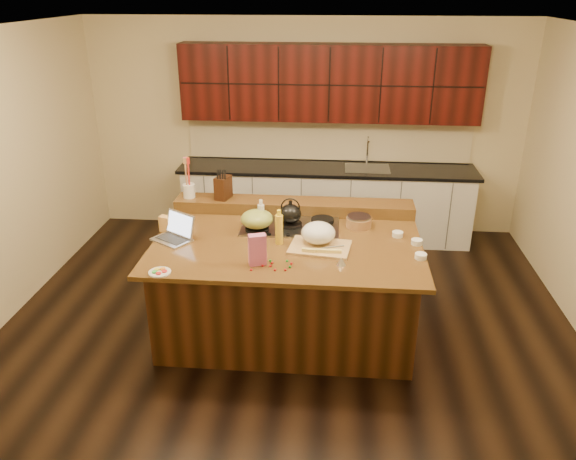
{
  "coord_description": "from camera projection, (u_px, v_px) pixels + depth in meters",
  "views": [
    {
      "loc": [
        0.41,
        -4.57,
        3.04
      ],
      "look_at": [
        0.0,
        0.05,
        1.0
      ],
      "focal_mm": 35.0,
      "sensor_mm": 36.0,
      "label": 1
    }
  ],
  "objects": [
    {
      "name": "cooktop",
      "position": [
        290.0,
        226.0,
        5.32
      ],
      "size": [
        0.92,
        0.52,
        0.05
      ],
      "color": "gray",
      "rests_on": "island"
    },
    {
      "name": "gumdrop_12",
      "position": [
        263.0,
        266.0,
        4.58
      ],
      "size": [
        0.02,
        0.02,
        0.02
      ],
      "primitive_type": "ellipsoid",
      "color": "red",
      "rests_on": "island"
    },
    {
      "name": "green_bowl",
      "position": [
        257.0,
        219.0,
        5.18
      ],
      "size": [
        0.39,
        0.39,
        0.17
      ],
      "primitive_type": "ellipsoid",
      "rotation": [
        0.0,
        0.0,
        -0.35
      ],
      "color": "olive",
      "rests_on": "cooktop"
    },
    {
      "name": "gumdrop_3",
      "position": [
        272.0,
        263.0,
        4.63
      ],
      "size": [
        0.02,
        0.02,
        0.02
      ],
      "primitive_type": "ellipsoid",
      "color": "#198C26",
      "rests_on": "island"
    },
    {
      "name": "candy_plate",
      "position": [
        160.0,
        272.0,
        4.48
      ],
      "size": [
        0.19,
        0.19,
        0.01
      ],
      "primitive_type": "cylinder",
      "rotation": [
        0.0,
        0.0,
        0.05
      ],
      "color": "white",
      "rests_on": "island"
    },
    {
      "name": "vinegar_bottle",
      "position": [
        261.0,
        217.0,
        5.23
      ],
      "size": [
        0.07,
        0.07,
        0.25
      ],
      "primitive_type": "cylinder",
      "rotation": [
        0.0,
        0.0,
        0.07
      ],
      "color": "silver",
      "rests_on": "island"
    },
    {
      "name": "back_counter",
      "position": [
        327.0,
        163.0,
        7.04
      ],
      "size": [
        3.7,
        0.66,
        2.4
      ],
      "color": "silver",
      "rests_on": "ground"
    },
    {
      "name": "gumdrop_1",
      "position": [
        290.0,
        267.0,
        4.56
      ],
      "size": [
        0.02,
        0.02,
        0.02
      ],
      "primitive_type": "ellipsoid",
      "color": "#198C26",
      "rests_on": "island"
    },
    {
      "name": "ramekin_a",
      "position": [
        421.0,
        256.0,
        4.71
      ],
      "size": [
        0.11,
        0.11,
        0.04
      ],
      "primitive_type": "cylinder",
      "rotation": [
        0.0,
        0.0,
        0.06
      ],
      "color": "white",
      "rests_on": "island"
    },
    {
      "name": "gumdrop_7",
      "position": [
        256.0,
        258.0,
        4.7
      ],
      "size": [
        0.02,
        0.02,
        0.02
      ],
      "primitive_type": "ellipsoid",
      "color": "#198C26",
      "rests_on": "island"
    },
    {
      "name": "kitchen_timer",
      "position": [
        341.0,
        261.0,
        4.6
      ],
      "size": [
        0.09,
        0.09,
        0.07
      ],
      "primitive_type": "cone",
      "rotation": [
        0.0,
        0.0,
        0.11
      ],
      "color": "silver",
      "rests_on": "island"
    },
    {
      "name": "kettle",
      "position": [
        290.0,
        214.0,
        5.27
      ],
      "size": [
        0.21,
        0.21,
        0.19
      ],
      "primitive_type": "ellipsoid",
      "rotation": [
        0.0,
        0.0,
        -0.04
      ],
      "color": "black",
      "rests_on": "cooktop"
    },
    {
      "name": "gumdrop_8",
      "position": [
        291.0,
        263.0,
        4.62
      ],
      "size": [
        0.02,
        0.02,
        0.02
      ],
      "primitive_type": "ellipsoid",
      "color": "red",
      "rests_on": "island"
    },
    {
      "name": "strainer_bowl",
      "position": [
        359.0,
        222.0,
        5.32
      ],
      "size": [
        0.26,
        0.26,
        0.09
      ],
      "primitive_type": "cylinder",
      "rotation": [
        0.0,
        0.0,
        -0.08
      ],
      "color": "#996B3F",
      "rests_on": "island"
    },
    {
      "name": "gumdrop_5",
      "position": [
        287.0,
        261.0,
        4.66
      ],
      "size": [
        0.02,
        0.02,
        0.02
      ],
      "primitive_type": "ellipsoid",
      "color": "#198C26",
      "rests_on": "island"
    },
    {
      "name": "wooden_tray",
      "position": [
        319.0,
        236.0,
        4.91
      ],
      "size": [
        0.56,
        0.45,
        0.21
      ],
      "rotation": [
        0.0,
        0.0,
        -0.14
      ],
      "color": "tan",
      "rests_on": "island"
    },
    {
      "name": "package_box",
      "position": [
        166.0,
        224.0,
        5.22
      ],
      "size": [
        0.12,
        0.1,
        0.15
      ],
      "primitive_type": "cube",
      "rotation": [
        0.0,
        0.0,
        -0.29
      ],
      "color": "#F1AF55",
      "rests_on": "island"
    },
    {
      "name": "oil_bottle",
      "position": [
        279.0,
        230.0,
        4.94
      ],
      "size": [
        0.07,
        0.07,
        0.27
      ],
      "primitive_type": "cylinder",
      "rotation": [
        0.0,
        0.0,
        0.01
      ],
      "color": "yellow",
      "rests_on": "island"
    },
    {
      "name": "laptop",
      "position": [
        176.0,
        232.0,
        5.06
      ],
      "size": [
        0.43,
        0.4,
        0.23
      ],
      "rotation": [
        0.0,
        0.0,
        -0.57
      ],
      "color": "#B7B7BC",
      "rests_on": "island"
    },
    {
      "name": "gumdrop_11",
      "position": [
        255.0,
        262.0,
        4.64
      ],
      "size": [
        0.02,
        0.02,
        0.02
      ],
      "primitive_type": "ellipsoid",
      "color": "#198C26",
      "rests_on": "island"
    },
    {
      "name": "gumdrop_6",
      "position": [
        285.0,
        270.0,
        4.51
      ],
      "size": [
        0.02,
        0.02,
        0.02
      ],
      "primitive_type": "ellipsoid",
      "color": "red",
      "rests_on": "island"
    },
    {
      "name": "gumdrop_14",
      "position": [
        251.0,
        270.0,
        4.51
      ],
      "size": [
        0.02,
        0.02,
        0.02
      ],
      "primitive_type": "ellipsoid",
      "color": "red",
      "rests_on": "island"
    },
    {
      "name": "ramekin_c",
      "position": [
        398.0,
        234.0,
        5.13
      ],
      "size": [
        0.12,
        0.12,
        0.04
      ],
      "primitive_type": "cylinder",
      "rotation": [
        0.0,
        0.0,
        0.28
      ],
      "color": "white",
      "rests_on": "island"
    },
    {
      "name": "ramekin_b",
      "position": [
        417.0,
        242.0,
        4.97
      ],
      "size": [
        0.1,
        0.1,
        0.04
      ],
      "primitive_type": "cylinder",
      "rotation": [
        0.0,
        0.0,
        -0.04
      ],
      "color": "white",
      "rests_on": "island"
    },
    {
      "name": "gumdrop_9",
      "position": [
        270.0,
        261.0,
        4.67
      ],
      "size": [
        0.02,
        0.02,
        0.02
      ],
      "primitive_type": "ellipsoid",
      "color": "#198C26",
      "rests_on": "island"
    },
    {
      "name": "back_ledge",
      "position": [
        294.0,
        206.0,
        5.67
      ],
      "size": [
        2.4,
        0.3,
        0.12
      ],
      "primitive_type": "cube",
      "color": "black",
      "rests_on": "island"
    },
    {
      "name": "pink_bag",
      "position": [
        257.0,
        250.0,
        4.57
      ],
      "size": [
        0.16,
        0.12,
        0.26
      ],
      "primitive_type": "cube",
      "rotation": [
        0.0,
        0.0,
        0.33
      ],
      "color": "#BD5989",
      "rests_on": "island"
    },
    {
      "name": "island",
      "position": [
        288.0,
        285.0,
        5.24
      ],
      "size": [
        2.4,
        1.6,
        0.92
      ],
      "color": "black",
      "rests_on": "ground"
    },
    {
      "name": "knife_block",
      "position": [
        223.0,
        188.0,
        5.66
      ],
      "size": [
        0.16,
        0.21,
        0.23
      ],
      "primitive_type": "cube",
      "rotation": [
        0.0,
        0.0,
        -0.29
      ],
      "color": "black",
      "rests_on": "back_ledge"
    },
    {
      "name": "gumdrop_4",
      "position": [
        270.0,
        266.0,
        4.58
      ],
      "size": [
        0.02,
        0.02,
        0.02
      ],
      "primitive_type": "ellipsoid",
      "color": "red",
      "rests_on": "island"
    },
    {
      "name": "gumdrop_0",
      "position": [
        272.0,
        263.0,
        4.63
      ],
      "size": [
        0.02,
        0.02,
        0.02
      ],
      "primitive_type": "ellipsoid",
      "color": "red",
      "rests_on": "island"
    },
    {
      "name": "gumdrop_10",
      "position": [
        256.0,
        264.0,
        4.61
      ],
      "size": [
        0.02,
        0.02,
        0.02
      ],
      "primitive_type": "ellipsoid",
      "color": "red",
      "rests_on": "island"
    },
    {
      "name": "gumdrop_2",
      "position": [
        275.0,
        270.0,
        4.51
      ],
      "size": [
        0.02,
        0.02,
        0.02
      ],
      "primitive_type": "ellipsoid",
      "color": "red",
      "rests_on": "island"
    },
    {
      "name": "utensil_crock",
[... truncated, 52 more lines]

